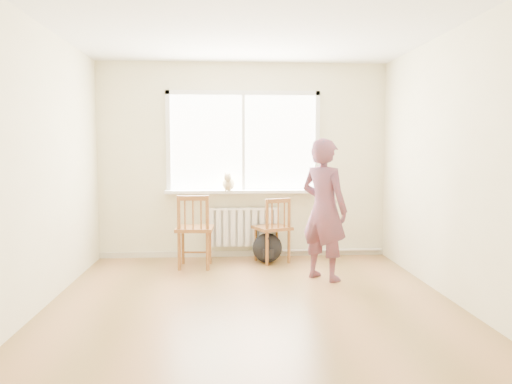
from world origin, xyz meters
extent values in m
plane|color=#A16E42|center=(0.00, 0.00, 0.00)|extent=(4.50, 4.50, 0.00)
plane|color=white|center=(0.00, 0.00, 2.70)|extent=(4.50, 4.50, 0.00)
cube|color=beige|center=(0.00, 2.25, 1.35)|extent=(4.00, 0.01, 2.70)
cube|color=white|center=(0.00, 2.23, 1.60)|extent=(2.00, 0.02, 1.30)
cube|color=white|center=(0.00, 2.21, 2.28)|extent=(2.12, 0.05, 0.06)
cube|color=white|center=(-1.03, 2.21, 1.60)|extent=(0.06, 0.05, 1.42)
cube|color=white|center=(1.03, 2.21, 1.60)|extent=(0.06, 0.05, 1.42)
cube|color=white|center=(0.00, 2.21, 1.60)|extent=(0.04, 0.05, 1.30)
cube|color=white|center=(0.00, 2.14, 0.93)|extent=(2.15, 0.22, 0.04)
cube|color=white|center=(0.00, 2.20, 0.43)|extent=(1.00, 0.02, 0.55)
cube|color=white|center=(0.00, 2.15, 0.43)|extent=(1.00, 0.10, 0.51)
cube|color=white|center=(0.00, 2.15, 0.69)|extent=(1.00, 0.12, 0.03)
cylinder|color=silver|center=(1.25, 2.19, 0.08)|extent=(1.40, 0.04, 0.04)
cube|color=beige|center=(0.00, 2.23, 0.04)|extent=(4.00, 0.03, 0.08)
cube|color=#95582B|center=(-0.65, 1.64, 0.50)|extent=(0.49, 0.47, 0.04)
cylinder|color=#95582B|center=(-0.46, 1.80, 0.25)|extent=(0.04, 0.04, 0.50)
cylinder|color=#95582B|center=(-0.82, 1.82, 0.25)|extent=(0.04, 0.04, 0.50)
cylinder|color=#95582B|center=(-0.48, 1.45, 0.25)|extent=(0.04, 0.04, 0.50)
cylinder|color=#95582B|center=(-0.83, 1.47, 0.25)|extent=(0.04, 0.04, 0.50)
cylinder|color=#95582B|center=(-0.48, 1.45, 0.47)|extent=(0.04, 0.04, 0.94)
cylinder|color=#95582B|center=(-0.83, 1.47, 0.47)|extent=(0.04, 0.04, 0.94)
cube|color=#95582B|center=(-0.66, 1.46, 0.91)|extent=(0.38, 0.06, 0.06)
cylinder|color=#95582B|center=(-0.56, 1.45, 0.71)|extent=(0.02, 0.02, 0.38)
cylinder|color=#95582B|center=(-0.66, 1.46, 0.71)|extent=(0.02, 0.02, 0.38)
cylinder|color=#95582B|center=(-0.76, 1.46, 0.71)|extent=(0.02, 0.02, 0.38)
cube|color=#95582B|center=(0.37, 1.86, 0.46)|extent=(0.56, 0.55, 0.04)
cylinder|color=#95582B|center=(0.46, 2.07, 0.23)|extent=(0.04, 0.04, 0.46)
cylinder|color=#95582B|center=(0.15, 1.95, 0.23)|extent=(0.04, 0.04, 0.46)
cylinder|color=#95582B|center=(0.58, 1.77, 0.23)|extent=(0.04, 0.04, 0.46)
cylinder|color=#95582B|center=(0.28, 1.64, 0.23)|extent=(0.04, 0.04, 0.46)
cylinder|color=#95582B|center=(0.58, 1.77, 0.44)|extent=(0.04, 0.04, 0.87)
cylinder|color=#95582B|center=(0.28, 1.64, 0.44)|extent=(0.04, 0.04, 0.87)
cube|color=#95582B|center=(0.43, 1.71, 0.84)|extent=(0.34, 0.17, 0.06)
cylinder|color=#95582B|center=(0.52, 1.74, 0.66)|extent=(0.02, 0.02, 0.35)
cylinder|color=#95582B|center=(0.43, 1.71, 0.66)|extent=(0.02, 0.02, 0.35)
cylinder|color=#95582B|center=(0.35, 1.67, 0.66)|extent=(0.02, 0.02, 0.35)
imported|color=#C94360|center=(0.88, 0.94, 0.82)|extent=(0.69, 0.70, 1.64)
ellipsoid|color=beige|center=(-0.21, 2.07, 1.04)|extent=(0.19, 0.26, 0.18)
sphere|color=beige|center=(-0.22, 1.95, 1.14)|extent=(0.10, 0.10, 0.10)
cone|color=beige|center=(-0.25, 1.95, 1.19)|extent=(0.03, 0.03, 0.04)
cone|color=beige|center=(-0.19, 1.95, 1.19)|extent=(0.03, 0.03, 0.04)
cylinder|color=beige|center=(-0.20, 2.20, 0.99)|extent=(0.04, 0.17, 0.02)
cylinder|color=beige|center=(-0.25, 1.98, 1.00)|extent=(0.02, 0.02, 0.09)
cylinder|color=beige|center=(-0.19, 1.98, 1.00)|extent=(0.02, 0.02, 0.09)
ellipsoid|color=black|center=(0.30, 1.83, 0.20)|extent=(0.41, 0.32, 0.40)
camera|label=1|loc=(-0.27, -4.70, 1.52)|focal=35.00mm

